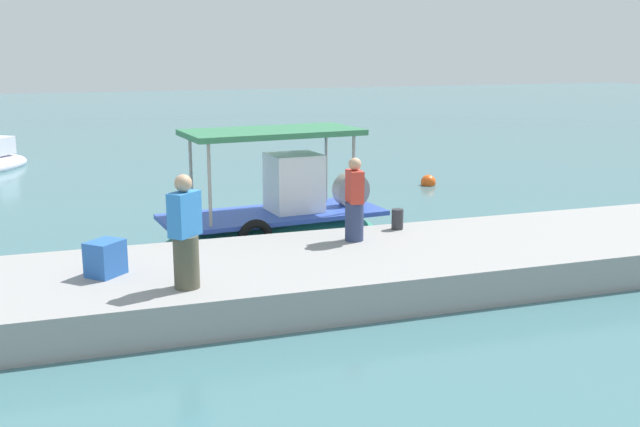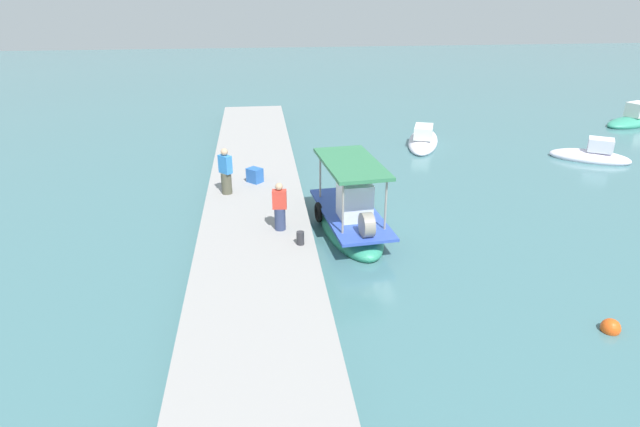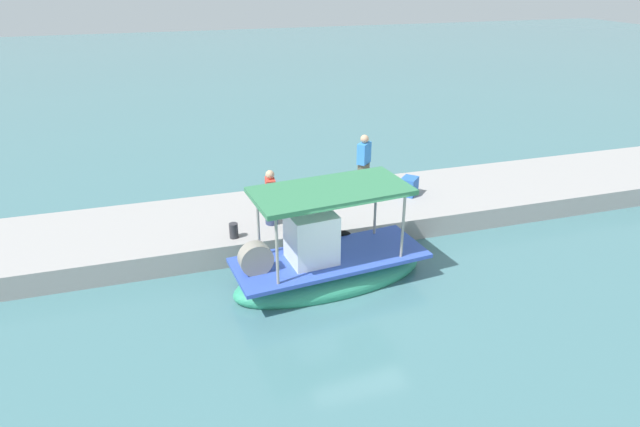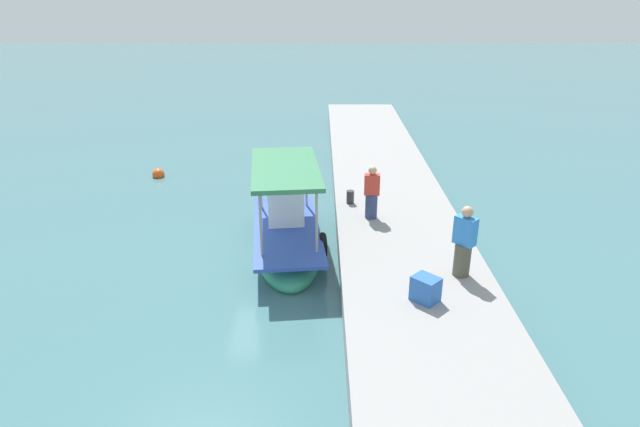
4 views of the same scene
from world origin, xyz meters
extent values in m
plane|color=#427076|center=(0.00, 0.00, 0.00)|extent=(120.00, 120.00, 0.00)
cube|color=#979493|center=(0.00, -3.71, 0.32)|extent=(36.00, 3.67, 0.65)
ellipsoid|color=#319671|center=(0.42, -0.41, 0.15)|extent=(5.21, 2.35, 0.99)
cube|color=#324FB4|center=(0.42, -0.41, 0.69)|extent=(5.01, 2.33, 0.10)
cube|color=white|center=(0.93, -0.36, 1.33)|extent=(1.20, 1.12, 1.37)
cylinder|color=gray|center=(1.96, 0.45, 1.55)|extent=(0.07, 0.07, 1.80)
cylinder|color=gray|center=(2.10, -0.95, 1.55)|extent=(0.07, 0.07, 1.80)
cylinder|color=gray|center=(-1.26, 0.12, 1.55)|extent=(0.07, 0.07, 1.80)
cylinder|color=gray|center=(-1.11, -1.28, 1.55)|extent=(0.07, 0.07, 1.80)
cube|color=#33784F|center=(0.42, -0.41, 2.51)|extent=(3.90, 2.17, 0.12)
torus|color=black|center=(-0.23, -1.45, 0.49)|extent=(0.75, 0.25, 0.74)
cylinder|color=gray|center=(2.33, -0.22, 1.09)|extent=(0.83, 0.43, 0.80)
cylinder|color=#504F3D|center=(-2.14, -4.75, 1.06)|extent=(0.56, 0.56, 0.83)
cube|color=#3584D9|center=(-2.14, -4.75, 1.82)|extent=(0.56, 0.54, 0.68)
sphere|color=tan|center=(-2.14, -4.75, 2.29)|extent=(0.27, 0.27, 0.27)
cylinder|color=navy|center=(1.37, -2.89, 1.02)|extent=(0.39, 0.39, 0.75)
cube|color=red|center=(1.37, -2.89, 1.70)|extent=(0.29, 0.48, 0.62)
sphere|color=tan|center=(1.37, -2.89, 2.14)|extent=(0.24, 0.24, 0.24)
cylinder|color=#2D2D33|center=(2.53, -2.33, 0.86)|extent=(0.24, 0.24, 0.42)
cube|color=#2B61B5|center=(-3.30, -3.68, 0.94)|extent=(0.72, 0.72, 0.58)
sphere|color=#EF5418|center=(7.02, 5.09, 0.10)|extent=(0.48, 0.48, 0.48)
ellipsoid|color=white|center=(-6.38, 12.86, 0.12)|extent=(3.26, 3.98, 0.74)
cube|color=silver|center=(-6.18, 13.18, 0.81)|extent=(1.37, 1.43, 0.63)
ellipsoid|color=teal|center=(-12.85, 19.65, 0.12)|extent=(3.13, 4.46, 0.73)
cube|color=silver|center=(-13.01, 20.03, 0.91)|extent=(1.40, 1.53, 0.86)
ellipsoid|color=white|center=(-10.18, 5.49, 0.12)|extent=(5.31, 3.21, 0.74)
cube|color=silver|center=(-9.70, 5.32, 0.80)|extent=(1.75, 1.40, 0.63)
camera|label=1|loc=(-3.77, -15.91, 4.31)|focal=42.04mm
camera|label=2|loc=(17.14, -3.47, 8.00)|focal=29.75mm
camera|label=3|loc=(4.17, 10.84, 7.38)|focal=30.46mm
camera|label=4|loc=(-13.77, -1.34, 7.15)|focal=30.79mm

